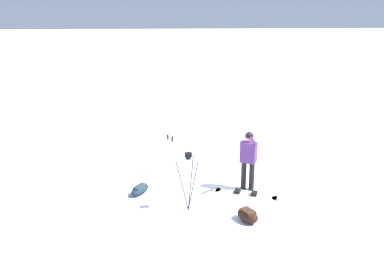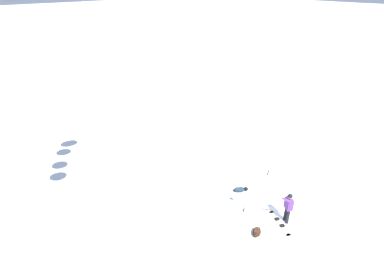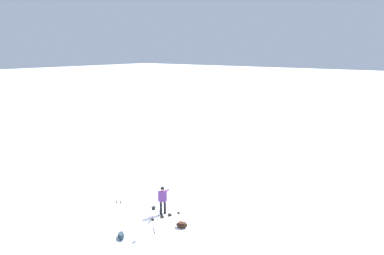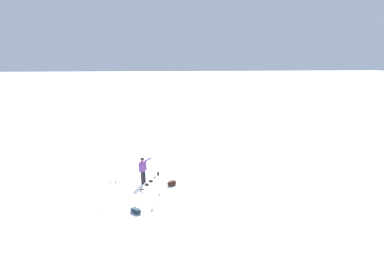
% 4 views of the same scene
% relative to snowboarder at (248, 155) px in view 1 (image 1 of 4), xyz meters
% --- Properties ---
extents(ground_plane, '(300.00, 300.00, 0.00)m').
position_rel_snowboarder_xyz_m(ground_plane, '(0.32, 0.69, -0.96)').
color(ground_plane, white).
extents(snowboarder, '(0.75, 0.48, 1.62)m').
position_rel_snowboarder_xyz_m(snowboarder, '(0.00, 0.00, 0.00)').
color(snowboarder, black).
rests_on(snowboarder, ground_plane).
extents(snowboard, '(0.96, 1.70, 0.10)m').
position_rel_snowboarder_xyz_m(snowboard, '(-0.31, 0.12, -0.94)').
color(snowboard, beige).
rests_on(snowboard, ground_plane).
extents(gear_bag_large, '(0.70, 0.62, 0.23)m').
position_rel_snowboarder_xyz_m(gear_bag_large, '(0.09, 2.84, -0.84)').
color(gear_bag_large, '#192833').
rests_on(gear_bag_large, ground_plane).
extents(camera_tripod, '(0.50, 0.51, 1.46)m').
position_rel_snowboarder_xyz_m(camera_tripod, '(-0.96, 1.69, 0.07)').
color(camera_tripod, '#262628').
rests_on(camera_tripod, ground_plane).
extents(gear_bag_small, '(0.67, 0.57, 0.28)m').
position_rel_snowboarder_xyz_m(gear_bag_small, '(-1.64, 0.43, -0.81)').
color(gear_bag_small, black).
rests_on(gear_bag_small, ground_plane).
extents(ski_poles, '(0.28, 0.27, 1.20)m').
position_rel_snowboarder_xyz_m(ski_poles, '(1.23, 1.96, -0.17)').
color(ski_poles, gray).
rests_on(ski_poles, ground_plane).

